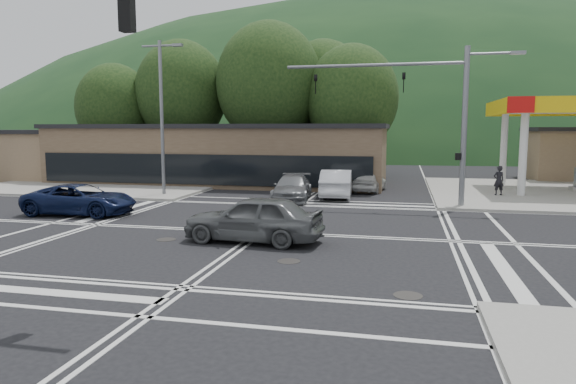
% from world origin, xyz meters
% --- Properties ---
extents(ground, '(120.00, 120.00, 0.00)m').
position_xyz_m(ground, '(0.00, 0.00, 0.00)').
color(ground, black).
rests_on(ground, ground).
extents(sidewalk_ne, '(16.00, 16.00, 0.15)m').
position_xyz_m(sidewalk_ne, '(15.00, 15.00, 0.07)').
color(sidewalk_ne, gray).
rests_on(sidewalk_ne, ground).
extents(sidewalk_nw, '(16.00, 16.00, 0.15)m').
position_xyz_m(sidewalk_nw, '(-15.00, 15.00, 0.07)').
color(sidewalk_nw, gray).
rests_on(sidewalk_nw, ground).
extents(commercial_row, '(24.00, 8.00, 4.00)m').
position_xyz_m(commercial_row, '(-8.00, 17.00, 2.00)').
color(commercial_row, brown).
rests_on(commercial_row, ground).
extents(commercial_nw, '(8.00, 7.00, 3.60)m').
position_xyz_m(commercial_nw, '(-24.00, 17.00, 1.80)').
color(commercial_nw, '#846B4F').
rests_on(commercial_nw, ground).
extents(hill_north, '(252.00, 126.00, 140.00)m').
position_xyz_m(hill_north, '(0.00, 90.00, 0.00)').
color(hill_north, '#19391C').
rests_on(hill_north, ground).
extents(tree_n_a, '(8.00, 8.00, 11.75)m').
position_xyz_m(tree_n_a, '(-14.00, 24.00, 7.14)').
color(tree_n_a, '#382619').
rests_on(tree_n_a, ground).
extents(tree_n_b, '(9.00, 9.00, 12.98)m').
position_xyz_m(tree_n_b, '(-6.00, 24.00, 7.79)').
color(tree_n_b, '#382619').
rests_on(tree_n_b, ground).
extents(tree_n_c, '(7.60, 7.60, 10.87)m').
position_xyz_m(tree_n_c, '(1.00, 24.00, 6.49)').
color(tree_n_c, '#382619').
rests_on(tree_n_c, ground).
extents(tree_n_d, '(6.80, 6.80, 9.76)m').
position_xyz_m(tree_n_d, '(-20.00, 23.00, 5.84)').
color(tree_n_d, '#382619').
rests_on(tree_n_d, ground).
extents(tree_n_e, '(8.40, 8.40, 11.98)m').
position_xyz_m(tree_n_e, '(-2.00, 28.00, 7.14)').
color(tree_n_e, '#382619').
rests_on(tree_n_e, ground).
extents(streetlight_nw, '(2.50, 0.25, 9.00)m').
position_xyz_m(streetlight_nw, '(-8.44, 9.00, 5.05)').
color(streetlight_nw, slate).
rests_on(streetlight_nw, ground).
extents(signal_mast_ne, '(11.65, 0.30, 8.00)m').
position_xyz_m(signal_mast_ne, '(6.95, 8.20, 5.07)').
color(signal_mast_ne, slate).
rests_on(signal_mast_ne, ground).
extents(car_blue_west, '(5.23, 2.59, 1.42)m').
position_xyz_m(car_blue_west, '(-9.35, 2.17, 0.71)').
color(car_blue_west, '#0C1638').
rests_on(car_blue_west, ground).
extents(car_grey_center, '(5.03, 2.31, 1.67)m').
position_xyz_m(car_grey_center, '(0.18, -1.61, 0.84)').
color(car_grey_center, '#55585A').
rests_on(car_grey_center, ground).
extents(car_queue_a, '(2.12, 5.07, 1.63)m').
position_xyz_m(car_queue_a, '(1.52, 10.87, 0.81)').
color(car_queue_a, silver).
rests_on(car_queue_a, ground).
extents(car_queue_b, '(2.18, 4.12, 1.33)m').
position_xyz_m(car_queue_b, '(3.24, 14.00, 0.67)').
color(car_queue_b, beige).
rests_on(car_queue_b, ground).
extents(car_northbound, '(2.41, 4.98, 1.40)m').
position_xyz_m(car_northbound, '(-0.72, 9.00, 0.70)').
color(car_northbound, slate).
rests_on(car_northbound, ground).
extents(pedestrian, '(0.72, 0.58, 1.71)m').
position_xyz_m(pedestrian, '(10.72, 12.79, 1.00)').
color(pedestrian, black).
rests_on(pedestrian, sidewalk_ne).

